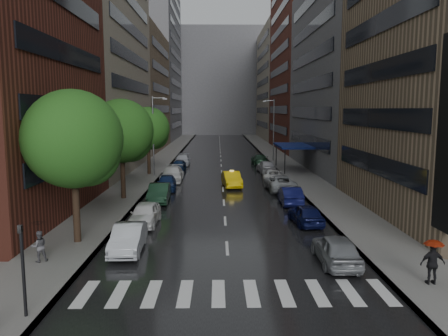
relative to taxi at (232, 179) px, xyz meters
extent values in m
plane|color=gray|center=(-0.89, -23.45, -0.77)|extent=(220.00, 220.00, 0.00)
cube|color=black|center=(-0.89, 26.55, -0.76)|extent=(14.00, 140.00, 0.01)
cube|color=gray|center=(-9.89, 26.55, -0.69)|extent=(4.00, 140.00, 0.15)
cube|color=gray|center=(8.11, 26.55, -0.69)|extent=(4.00, 140.00, 0.15)
cube|color=silver|center=(-6.99, -25.45, -0.75)|extent=(0.55, 2.80, 0.01)
cube|color=silver|center=(-5.59, -25.45, -0.75)|extent=(0.55, 2.80, 0.01)
cube|color=silver|center=(-4.19, -25.45, -0.75)|extent=(0.55, 2.80, 0.01)
cube|color=silver|center=(-2.79, -25.45, -0.75)|extent=(0.55, 2.80, 0.01)
cube|color=silver|center=(-1.39, -25.45, -0.75)|extent=(0.55, 2.80, 0.01)
cube|color=silver|center=(0.01, -25.45, -0.75)|extent=(0.55, 2.80, 0.01)
cube|color=silver|center=(1.41, -25.45, -0.75)|extent=(0.55, 2.80, 0.01)
cube|color=silver|center=(2.81, -25.45, -0.75)|extent=(0.55, 2.80, 0.01)
cube|color=silver|center=(4.21, -25.45, -0.75)|extent=(0.55, 2.80, 0.01)
cube|color=silver|center=(5.61, -25.45, -0.75)|extent=(0.55, 2.80, 0.01)
cube|color=maroon|center=(-15.89, -11.45, 12.23)|extent=(8.00, 20.00, 26.00)
cube|color=gray|center=(-15.89, 12.55, 16.23)|extent=(8.00, 28.00, 34.00)
cube|color=#937A5B|center=(-15.89, 40.55, 10.23)|extent=(8.00, 28.00, 22.00)
cube|color=slate|center=(-15.89, 70.55, 18.23)|extent=(8.00, 32.00, 38.00)
cube|color=#937A5B|center=(14.11, -11.45, 14.23)|extent=(8.00, 20.00, 30.00)
cube|color=slate|center=(14.11, 12.55, 11.23)|extent=(8.00, 28.00, 24.00)
cube|color=maroon|center=(14.11, 40.55, 17.23)|extent=(8.00, 28.00, 36.00)
cube|color=gray|center=(14.11, 70.55, 13.23)|extent=(8.00, 32.00, 28.00)
cube|color=slate|center=(-0.89, 94.55, 15.23)|extent=(40.00, 14.00, 32.00)
cylinder|color=#382619|center=(-9.49, -18.51, 1.66)|extent=(0.40, 0.40, 4.85)
sphere|color=#1E5116|center=(-9.49, -18.51, 5.29)|extent=(5.54, 5.54, 5.54)
cylinder|color=#382619|center=(-9.49, -6.08, 1.59)|extent=(0.40, 0.40, 4.72)
sphere|color=#1E5116|center=(-9.49, -6.08, 5.13)|extent=(5.39, 5.39, 5.39)
cylinder|color=#382619|center=(-9.49, 8.10, 1.43)|extent=(0.40, 0.40, 4.39)
sphere|color=#1E5116|center=(-9.49, 8.10, 4.72)|extent=(5.02, 5.02, 5.02)
imported|color=yellow|center=(0.00, 0.00, 0.00)|extent=(2.10, 4.80, 1.53)
imported|color=silver|center=(-6.29, -19.90, -0.02)|extent=(1.75, 4.56, 1.48)
imported|color=white|center=(-6.29, -14.33, -0.02)|extent=(1.83, 4.41, 1.49)
imported|color=#183523|center=(-6.29, -7.22, 0.01)|extent=(1.78, 4.74, 1.55)
imported|color=#11224F|center=(-6.29, -1.76, -0.02)|extent=(2.02, 4.47, 1.49)
imported|color=silver|center=(-6.29, 3.43, 0.03)|extent=(2.23, 5.48, 1.59)
imported|color=#0F2247|center=(-6.29, 11.52, -0.08)|extent=(1.79, 4.10, 1.38)
imported|color=#B6B8C0|center=(-6.29, 17.24, -0.04)|extent=(2.08, 5.02, 1.45)
imported|color=gray|center=(4.51, -22.01, 0.00)|extent=(1.83, 4.49, 1.52)
imported|color=#0D123E|center=(4.51, -14.44, -0.06)|extent=(2.06, 4.28, 1.41)
imported|color=#0D103F|center=(4.51, -8.16, -0.02)|extent=(1.63, 4.52, 1.48)
imported|color=#9A9FA3|center=(4.51, -2.16, -0.02)|extent=(2.77, 5.52, 1.50)
imported|color=silver|center=(4.51, 3.05, -0.10)|extent=(2.61, 4.98, 1.34)
imported|color=#AFAFB4|center=(4.51, 9.61, 0.02)|extent=(2.21, 4.73, 1.57)
imported|color=#1A3B26|center=(4.51, 18.11, -0.06)|extent=(2.13, 4.94, 1.42)
imported|color=#58575D|center=(-10.32, -21.86, 0.17)|extent=(0.96, 0.89, 1.57)
imported|color=black|center=(-10.32, -21.86, 1.03)|extent=(0.96, 0.98, 0.88)
imported|color=black|center=(7.90, -24.96, 0.30)|extent=(1.07, 0.45, 1.83)
imported|color=#AB290D|center=(7.90, -24.96, 1.03)|extent=(0.82, 0.82, 0.72)
cylinder|color=black|center=(-8.49, -27.68, 0.98)|extent=(0.12, 0.12, 3.20)
imported|color=black|center=(-8.49, -27.68, 2.38)|extent=(0.18, 0.15, 0.90)
cylinder|color=gray|center=(-8.69, 6.55, 3.88)|extent=(0.18, 0.18, 9.00)
cube|color=gray|center=(-7.29, 6.55, 8.08)|extent=(0.50, 0.22, 0.16)
cylinder|color=gray|center=(6.91, 21.55, 3.88)|extent=(0.18, 0.18, 9.00)
cube|color=gray|center=(5.51, 21.55, 8.08)|extent=(0.50, 0.22, 0.16)
cube|color=navy|center=(8.11, 11.55, 2.38)|extent=(4.00, 8.00, 0.25)
cylinder|color=black|center=(6.51, 7.75, 0.88)|extent=(0.12, 0.12, 3.00)
cylinder|color=black|center=(6.51, 15.35, 0.88)|extent=(0.12, 0.12, 3.00)
camera|label=1|loc=(-1.43, -42.99, 6.95)|focal=35.00mm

